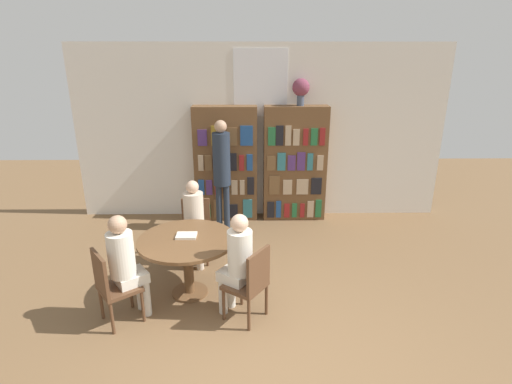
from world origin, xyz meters
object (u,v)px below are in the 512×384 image
librarian_standing (222,165)px  flower_vase (301,89)px  bookshelf_left (226,164)px  chair_near_camera (112,284)px  bookshelf_right (295,164)px  chair_left_side (196,227)px  seated_reader_back (126,261)px  chair_far_side (251,281)px  seated_reader_left (194,218)px  seated_reader_right (237,259)px  reading_table (187,248)px

librarian_standing → flower_vase: bearing=21.3°
bookshelf_left → flower_vase: 1.80m
flower_vase → chair_near_camera: bearing=-127.9°
bookshelf_right → chair_left_side: bearing=-135.9°
bookshelf_right → seated_reader_back: 3.59m
chair_near_camera → chair_far_side: 1.49m
chair_near_camera → seated_reader_left: bearing=113.9°
seated_reader_right → librarian_standing: 2.41m
seated_reader_left → seated_reader_back: seated_reader_back is taller
chair_near_camera → chair_far_side: (1.49, 0.04, 0.00)m
bookshelf_left → chair_far_side: size_ratio=2.28×
reading_table → seated_reader_back: bearing=-142.6°
seated_reader_left → seated_reader_right: (0.63, -1.16, 0.01)m
reading_table → seated_reader_left: bearing=91.4°
flower_vase → seated_reader_right: bearing=-109.0°
bookshelf_left → reading_table: size_ratio=1.72×
bookshelf_right → seated_reader_right: (-0.92, -2.85, -0.29)m
reading_table → chair_far_side: 0.93m
chair_far_side → seated_reader_left: (-0.77, 1.26, 0.21)m
chair_far_side → seated_reader_right: bearing=90.0°
bookshelf_left → librarian_standing: bearing=-94.0°
reading_table → seated_reader_right: 0.75m
reading_table → bookshelf_left: bearing=82.2°
chair_left_side → chair_near_camera: bearing=63.0°
flower_vase → chair_near_camera: 4.19m
seated_reader_left → reading_table: bearing=90.0°
bookshelf_right → seated_reader_back: (-2.13, -2.88, -0.28)m
chair_near_camera → seated_reader_left: seated_reader_left is taller
chair_near_camera → chair_left_side: bearing=117.0°
chair_left_side → seated_reader_back: (-0.57, -1.37, 0.23)m
flower_vase → chair_far_side: 3.55m
flower_vase → seated_reader_right: 3.40m
reading_table → seated_reader_back: 0.75m
bookshelf_left → seated_reader_right: 2.88m
seated_reader_right → chair_far_side: bearing=-90.0°
chair_near_camera → bookshelf_right: bearing=105.4°
chair_near_camera → chair_left_side: 1.64m
flower_vase → seated_reader_right: size_ratio=0.36×
chair_left_side → librarian_standing: librarian_standing is taller
seated_reader_back → seated_reader_right: bearing=54.0°
chair_near_camera → flower_vase: bearing=104.8°
flower_vase → seated_reader_back: bearing=-127.2°
bookshelf_left → flower_vase: flower_vase is taller
chair_left_side → chair_far_side: size_ratio=1.00×
flower_vase → reading_table: flower_vase is taller
chair_near_camera → bookshelf_left: bearing=123.0°
reading_table → librarian_standing: librarian_standing is taller
bookshelf_right → reading_table: 2.90m
seated_reader_left → chair_near_camera: bearing=59.9°
bookshelf_left → seated_reader_left: 1.75m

